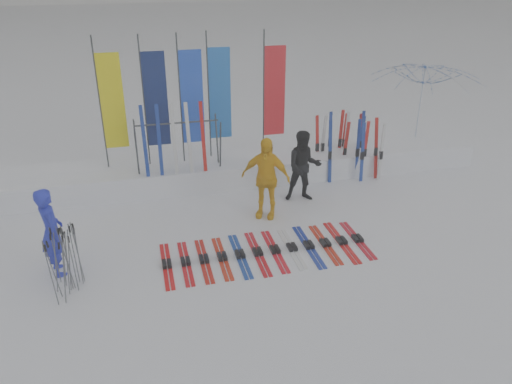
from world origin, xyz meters
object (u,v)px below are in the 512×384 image
object	(u,v)px
ski_row	(267,251)
ski_rack	(178,139)
person_black	(304,166)
person_yellow	(266,178)
tent_canopy	(422,111)
person_blue	(52,232)

from	to	relation	value
ski_row	ski_rack	bearing A→B (deg)	111.67
ski_row	person_black	bearing A→B (deg)	55.16
person_black	person_yellow	size ratio (longest dim) A/B	0.93
tent_canopy	ski_row	size ratio (longest dim) A/B	0.75
person_yellow	tent_canopy	bearing A→B (deg)	54.15
ski_rack	tent_canopy	bearing A→B (deg)	5.54
person_black	tent_canopy	xyz separation A→B (m)	(4.18, 1.92, 0.53)
tent_canopy	ski_row	distance (m)	7.10
person_blue	ski_row	bearing A→B (deg)	-114.40
ski_row	tent_canopy	bearing A→B (deg)	35.56
tent_canopy	ski_row	bearing A→B (deg)	-144.44
ski_rack	ski_row	bearing A→B (deg)	-68.33
person_yellow	tent_canopy	world-z (taller)	tent_canopy
tent_canopy	person_black	bearing A→B (deg)	-155.33
ski_row	person_yellow	bearing A→B (deg)	76.03
person_yellow	ski_rack	size ratio (longest dim) A/B	0.92
tent_canopy	person_blue	bearing A→B (deg)	-158.79
ski_rack	person_black	bearing A→B (deg)	-23.76
person_yellow	ski_row	size ratio (longest dim) A/B	0.46
person_blue	ski_rack	bearing A→B (deg)	-60.78
person_yellow	person_black	bearing A→B (deg)	56.88
person_blue	ski_row	size ratio (longest dim) A/B	0.42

